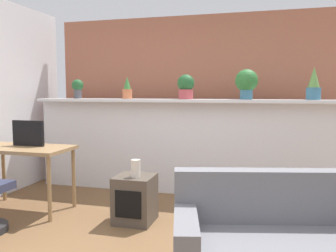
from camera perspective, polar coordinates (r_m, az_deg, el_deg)
name	(u,v)px	position (r m, az deg, el deg)	size (l,w,h in m)	color
divider_wall	(187,148)	(4.77, 3.04, -3.61)	(4.30, 0.16, 1.25)	silver
plant_shelf	(186,101)	(4.67, 2.98, 4.14)	(4.30, 0.38, 0.04)	silver
brick_wall_behind	(195,101)	(5.30, 4.45, 4.10)	(4.30, 0.10, 2.50)	#AD664C
potted_plant_0	(78,87)	(5.21, -14.45, 6.08)	(0.17, 0.17, 0.27)	#4C4C51
potted_plant_1	(127,89)	(4.88, -6.63, 5.97)	(0.13, 0.13, 0.30)	#C66B42
potted_plant_2	(186,86)	(4.65, 2.88, 6.47)	(0.22, 0.22, 0.32)	#B7474C
potted_plant_3	(246,82)	(4.54, 12.61, 6.94)	(0.28, 0.28, 0.38)	#386B84
potted_plant_4	(314,85)	(4.61, 22.56, 6.17)	(0.17, 0.17, 0.40)	#386B84
desk	(23,154)	(4.43, -22.41, -4.23)	(1.10, 0.60, 0.75)	#99754C
tv_monitor	(28,133)	(4.45, -21.74, -1.09)	(0.40, 0.04, 0.30)	black
side_cube_shelf	(135,199)	(3.84, -5.40, -11.69)	(0.40, 0.41, 0.50)	#4C4238
vase_on_shelf	(136,168)	(3.70, -5.26, -6.86)	(0.10, 0.10, 0.18)	silver
couch	(286,251)	(2.73, 18.55, -18.63)	(1.70, 1.11, 0.80)	slate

